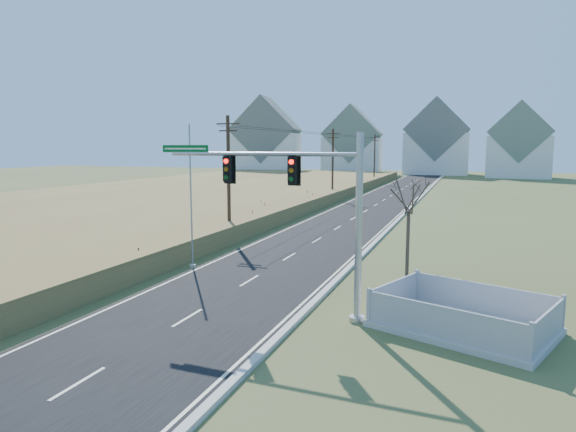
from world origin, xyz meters
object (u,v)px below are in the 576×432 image
Objects in this scene: open_sign at (405,307)px; bare_tree at (409,194)px; traffic_signal_mast at (312,205)px; fence_enclosure at (463,323)px; flagpole at (191,211)px.

open_sign is 0.10× the size of bare_tree.
traffic_signal_mast is 6.39m from bare_tree.
fence_enclosure reaches higher than open_sign.
traffic_signal_mast is at bearing -147.11° from open_sign.
fence_enclosure is at bearing 5.79° from traffic_signal_mast.
flagpole is at bearing 179.37° from bare_tree.
bare_tree is (3.08, 5.59, 0.07)m from traffic_signal_mast.
bare_tree is (-2.68, 5.32, 4.26)m from fence_enclosure.
flagpole reaches higher than fence_enclosure.
flagpole is at bearing 149.96° from traffic_signal_mast.
fence_enclosure is (5.77, 0.27, -4.19)m from traffic_signal_mast.
open_sign is at bearing 25.01° from traffic_signal_mast.
bare_tree is at bearing 64.19° from traffic_signal_mast.
bare_tree reaches higher than open_sign.
flagpole is 11.94m from bare_tree.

